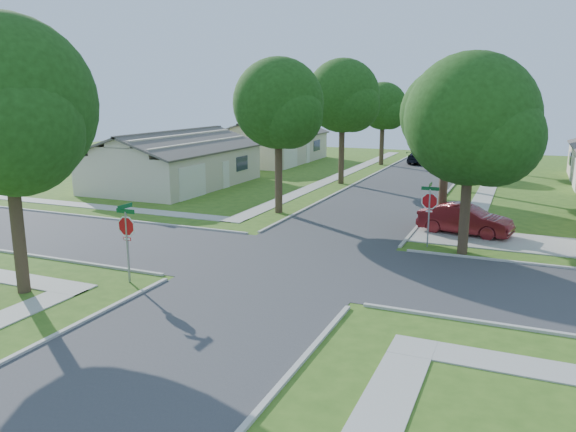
% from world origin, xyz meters
% --- Properties ---
extents(ground, '(100.00, 100.00, 0.00)m').
position_xyz_m(ground, '(0.00, 0.00, 0.00)').
color(ground, '#355B19').
rests_on(ground, ground).
extents(road_ns, '(7.00, 100.00, 0.02)m').
position_xyz_m(road_ns, '(0.00, 0.00, 0.00)').
color(road_ns, '#333335').
rests_on(road_ns, ground).
extents(sidewalk_ne, '(1.20, 40.00, 0.04)m').
position_xyz_m(sidewalk_ne, '(6.10, 26.00, 0.02)').
color(sidewalk_ne, '#9E9B91').
rests_on(sidewalk_ne, ground).
extents(sidewalk_nw, '(1.20, 40.00, 0.04)m').
position_xyz_m(sidewalk_nw, '(-6.10, 26.00, 0.02)').
color(sidewalk_nw, '#9E9B91').
rests_on(sidewalk_nw, ground).
extents(driveway, '(8.80, 3.60, 0.05)m').
position_xyz_m(driveway, '(7.90, 7.10, 0.03)').
color(driveway, '#9E9B91').
rests_on(driveway, ground).
extents(stop_sign_sw, '(1.05, 0.80, 2.98)m').
position_xyz_m(stop_sign_sw, '(-4.70, -4.70, 2.03)').
color(stop_sign_sw, gray).
rests_on(stop_sign_sw, ground).
extents(stop_sign_ne, '(1.05, 0.80, 2.98)m').
position_xyz_m(stop_sign_ne, '(4.70, 4.70, 2.03)').
color(stop_sign_ne, gray).
rests_on(stop_sign_ne, ground).
extents(tree_e_near, '(4.97, 4.80, 8.28)m').
position_xyz_m(tree_e_near, '(4.75, 9.01, 5.64)').
color(tree_e_near, '#38281C').
rests_on(tree_e_near, ground).
extents(tree_e_mid, '(5.59, 5.40, 9.21)m').
position_xyz_m(tree_e_mid, '(4.76, 21.01, 6.25)').
color(tree_e_mid, '#38281C').
rests_on(tree_e_mid, ground).
extents(tree_e_far, '(5.17, 5.00, 8.72)m').
position_xyz_m(tree_e_far, '(4.75, 34.01, 5.98)').
color(tree_e_far, '#38281C').
rests_on(tree_e_far, ground).
extents(tree_w_near, '(5.38, 5.20, 8.97)m').
position_xyz_m(tree_w_near, '(-4.64, 9.01, 6.12)').
color(tree_w_near, '#38281C').
rests_on(tree_w_near, ground).
extents(tree_w_mid, '(5.80, 5.60, 9.56)m').
position_xyz_m(tree_w_mid, '(-4.64, 21.01, 6.49)').
color(tree_w_mid, '#38281C').
rests_on(tree_w_mid, ground).
extents(tree_w_far, '(4.76, 4.60, 8.04)m').
position_xyz_m(tree_w_far, '(-4.65, 34.01, 5.51)').
color(tree_w_far, '#38281C').
rests_on(tree_w_far, ground).
extents(tree_sw_corner, '(6.21, 6.00, 9.55)m').
position_xyz_m(tree_sw_corner, '(-7.44, -6.99, 6.26)').
color(tree_sw_corner, '#38281C').
rests_on(tree_sw_corner, ground).
extents(tree_ne_corner, '(5.80, 5.60, 8.66)m').
position_xyz_m(tree_ne_corner, '(6.36, 4.21, 5.59)').
color(tree_ne_corner, '#38281C').
rests_on(tree_ne_corner, ground).
extents(house_nw_near, '(8.42, 13.60, 4.23)m').
position_xyz_m(house_nw_near, '(-15.99, 15.00, 1.52)').
color(house_nw_near, '#BDAB95').
rests_on(house_nw_near, ground).
extents(house_nw_far, '(8.42, 13.60, 4.23)m').
position_xyz_m(house_nw_far, '(-15.99, 32.00, 1.52)').
color(house_nw_far, '#BDAB95').
rests_on(house_nw_far, ground).
extents(car_driveway, '(4.76, 2.38, 1.50)m').
position_xyz_m(car_driveway, '(6.00, 7.88, 0.75)').
color(car_driveway, '#5C1315').
rests_on(car_driveway, ground).
extents(car_curb_east, '(1.93, 4.65, 1.57)m').
position_xyz_m(car_curb_east, '(3.20, 30.53, 0.79)').
color(car_curb_east, black).
rests_on(car_curb_east, ground).
extents(car_curb_west, '(2.48, 4.98, 1.39)m').
position_xyz_m(car_curb_west, '(-1.20, 36.53, 0.70)').
color(car_curb_west, black).
rests_on(car_curb_west, ground).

